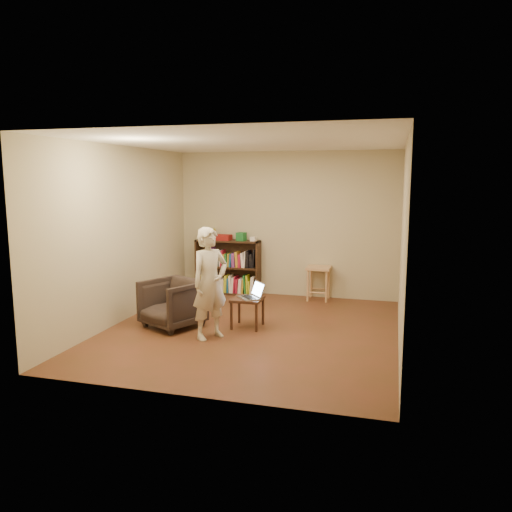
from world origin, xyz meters
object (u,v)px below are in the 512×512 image
(side_table, at_px, (247,303))
(person, at_px, (210,283))
(stool, at_px, (319,273))
(bookshelf, at_px, (228,270))
(laptop, at_px, (253,294))
(armchair, at_px, (172,303))

(side_table, relative_size, person, 0.29)
(stool, bearing_deg, bookshelf, 177.84)
(stool, xyz_separation_m, laptop, (-0.67, -1.89, 0.01))
(bookshelf, height_order, armchair, bookshelf)
(laptop, bearing_deg, person, -74.25)
(bookshelf, distance_m, armchair, 2.25)
(bookshelf, distance_m, stool, 1.70)
(armchair, bearing_deg, person, 1.05)
(bookshelf, xyz_separation_m, armchair, (-0.09, -2.24, -0.09))
(bookshelf, bearing_deg, person, -76.46)
(stool, height_order, laptop, laptop)
(stool, bearing_deg, laptop, -109.36)
(bookshelf, relative_size, person, 0.80)
(armchair, bearing_deg, stool, 76.75)
(stool, height_order, person, person)
(laptop, distance_m, person, 0.78)
(bookshelf, xyz_separation_m, stool, (1.70, -0.06, 0.04))
(stool, distance_m, laptop, 2.01)
(side_table, relative_size, laptop, 0.99)
(side_table, distance_m, person, 0.79)
(armchair, xyz_separation_m, person, (0.71, -0.33, 0.40))
(armchair, bearing_deg, side_table, 40.51)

